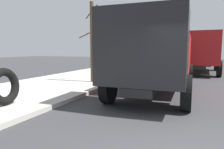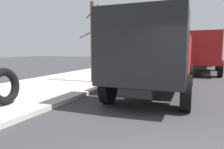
% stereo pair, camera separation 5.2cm
% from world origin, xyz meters
% --- Properties ---
extents(loose_tire, '(1.16, 0.49, 1.15)m').
position_xyz_m(loose_tire, '(1.16, 5.31, 0.72)').
color(loose_tire, black).
rests_on(loose_tire, sidewalk_curb).
extents(dump_truck_red, '(7.10, 3.04, 3.00)m').
position_xyz_m(dump_truck_red, '(5.28, 1.58, 1.61)').
color(dump_truck_red, red).
rests_on(dump_truck_red, ground).
extents(dump_truck_orange, '(7.02, 2.85, 3.00)m').
position_xyz_m(dump_truck_orange, '(14.27, 0.08, 1.61)').
color(dump_truck_orange, orange).
rests_on(dump_truck_orange, ground).
extents(dump_truck_gray, '(7.05, 2.92, 3.00)m').
position_xyz_m(dump_truck_gray, '(23.27, 0.51, 1.61)').
color(dump_truck_gray, slate).
rests_on(dump_truck_gray, ground).
extents(bare_tree, '(1.01, 1.41, 4.05)m').
position_xyz_m(bare_tree, '(6.28, 5.11, 2.28)').
color(bare_tree, '#4C3823').
rests_on(bare_tree, sidewalk_curb).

